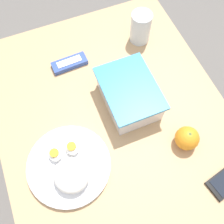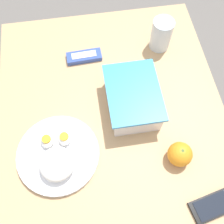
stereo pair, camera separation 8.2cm
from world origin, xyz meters
TOP-DOWN VIEW (x-y plane):
  - ground_plane at (0.00, 0.00)m, footprint 10.00×10.00m
  - table at (0.00, 0.00)m, footprint 0.94×0.73m
  - food_container at (-0.05, 0.07)m, footprint 0.22×0.16m
  - orange_fruit at (0.15, 0.17)m, footprint 0.07×0.07m
  - rice_plate at (0.09, -0.18)m, footprint 0.25×0.25m
  - candy_bar at (-0.26, -0.07)m, footprint 0.05×0.13m
  - cell_phone at (0.29, 0.24)m, footprint 0.09×0.16m
  - drinking_glass at (-0.28, 0.21)m, footprint 0.07×0.07m

SIDE VIEW (x-z plane):
  - ground_plane at x=0.00m, z-range 0.00..0.00m
  - table at x=0.00m, z-range 0.24..0.98m
  - cell_phone at x=0.29m, z-range 0.74..0.75m
  - candy_bar at x=-0.26m, z-range 0.74..0.76m
  - rice_plate at x=0.09m, z-range 0.72..0.79m
  - orange_fruit at x=0.15m, z-range 0.74..0.81m
  - food_container at x=-0.05m, z-range 0.73..0.83m
  - drinking_glass at x=-0.28m, z-range 0.74..0.85m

